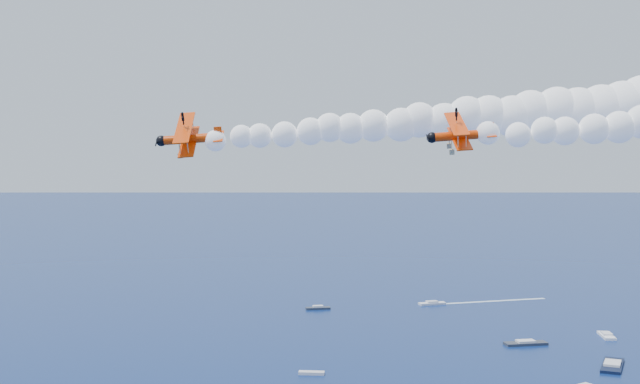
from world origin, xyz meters
The scene contains 4 objects.
biplane_lead centered at (17.93, 29.92, 54.17)m, with size 7.08×7.94×4.78m, color #EF3B05, non-canonical shape.
biplane_trail centered at (-11.23, 19.97, 53.91)m, with size 7.71×8.65×5.21m, color #E63C04, non-canonical shape.
smoke_trail_trail centered at (14.32, 38.55, 56.33)m, with size 52.69×40.07×11.27m, color white, non-canonical shape.
boat_wakes centered at (-69.33, 102.49, 0.03)m, with size 47.46×206.08×0.04m.
Camera 1 is at (56.35, -50.53, 52.87)m, focal length 47.30 mm.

